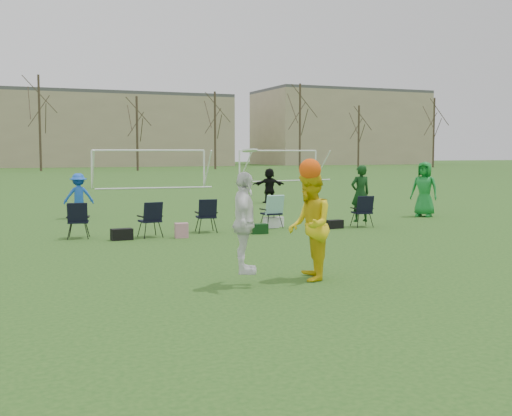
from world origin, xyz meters
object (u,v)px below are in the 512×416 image
center_contest (288,223)px  goal_right (279,157)px  fielder_black (269,185)px  fielder_blue (79,196)px  goal_mid (149,158)px  fielder_green_far (424,189)px

center_contest → goal_right: size_ratio=0.32×
fielder_black → fielder_blue: bearing=31.9°
fielder_black → goal_mid: size_ratio=0.21×
goal_right → goal_mid: bearing=-161.4°
fielder_green_far → center_contest: 12.79m
center_contest → goal_mid: 31.44m
goal_mid → goal_right: size_ratio=1.01×
fielder_blue → goal_mid: goal_mid is taller
center_contest → goal_right: goal_right is taller
center_contest → goal_mid: size_ratio=0.32×
fielder_green_far → center_contest: (-9.46, -8.61, 0.07)m
fielder_green_far → center_contest: size_ratio=0.83×
fielder_blue → fielder_black: size_ratio=1.00×
fielder_black → goal_right: size_ratio=0.21×
goal_mid → goal_right: same height
fielder_black → center_contest: center_contest is taller
goal_mid → goal_right: bearing=30.6°
fielder_green_far → goal_right: size_ratio=0.27×
fielder_blue → goal_right: (18.78, 24.40, 1.14)m
center_contest → goal_right: (16.74, 37.07, 0.87)m
goal_mid → goal_right: 13.42m
fielder_blue → center_contest: center_contest is taller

